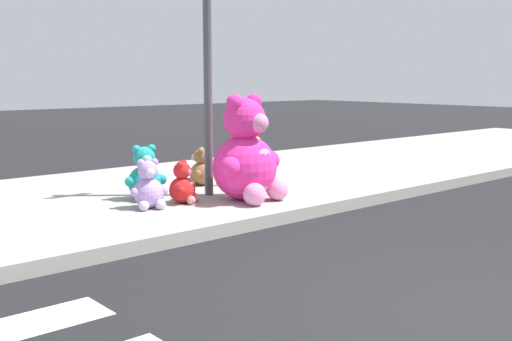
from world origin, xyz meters
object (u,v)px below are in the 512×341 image
Objects in this scene: plush_red at (183,186)px; plush_pink_large at (247,158)px; sign_pole at (208,63)px; plush_brown at (200,170)px; plush_teal at (145,178)px; plush_lavender at (149,189)px; plush_yellow at (250,166)px.

plush_pink_large is at bearing -27.26° from plush_red.
sign_pole is 1.66m from plush_brown.
plush_brown is at bearing 19.00° from plush_teal.
plush_lavender is (-0.25, -0.50, -0.04)m from plush_teal.
plush_brown is at bearing 81.34° from plush_pink_large.
plush_yellow is at bearing 17.68° from plush_red.
sign_pole reaches higher than plush_teal.
plush_teal is 1.00× the size of plush_yellow.
plush_yellow reaches higher than plush_brown.
plush_red is (0.48, -0.01, -0.02)m from plush_lavender.
plush_brown is 1.19m from plush_teal.
plush_pink_large is 1.28m from plush_lavender.
sign_pole is 1.32m from plush_pink_large.
plush_teal reaches higher than plush_brown.
sign_pole is 4.64× the size of plush_teal.
plush_yellow is at bearing 13.14° from plush_lavender.
plush_yellow is at bearing 14.92° from sign_pole.
plush_brown is (0.19, 1.26, -0.31)m from plush_pink_large.
plush_pink_large is 2.52× the size of plush_red.
plush_pink_large is 2.45× the size of plush_brown.
plush_brown reaches higher than plush_red.
plush_brown is (0.34, 0.67, -1.48)m from sign_pole.
plush_red is at bearing 152.74° from plush_pink_large.
plush_brown is at bearing 44.93° from plush_red.
sign_pole is at bearing -117.13° from plush_brown.
plush_lavender is at bearing -116.72° from plush_teal.
plush_pink_large reaches higher than plush_teal.
plush_red is (-1.46, -0.47, -0.07)m from plush_yellow.
plush_yellow is (0.91, 0.24, -1.42)m from sign_pole.
sign_pole is 1.70m from plush_yellow.
plush_teal is (-0.78, 0.28, -1.42)m from sign_pole.
plush_brown is 0.78× the size of plush_teal.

